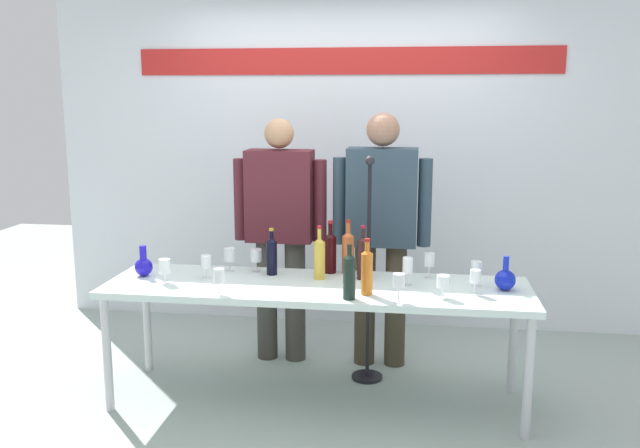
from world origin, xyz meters
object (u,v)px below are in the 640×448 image
at_px(wine_bottle_3, 330,251).
at_px(wine_glass_left_2, 256,256).
at_px(wine_bottle_1, 367,270).
at_px(wine_glass_left_3, 165,267).
at_px(display_table, 316,293).
at_px(decanter_blue_right, 505,279).
at_px(wine_glass_left_4, 206,262).
at_px(wine_bottle_2, 272,255).
at_px(presenter_right, 381,223).
at_px(wine_bottle_5, 349,275).
at_px(wine_bottle_4, 319,257).
at_px(wine_glass_right_5, 408,266).
at_px(wine_glass_right_1, 443,282).
at_px(wine_glass_left_0, 219,276).
at_px(presenter_left, 280,224).
at_px(wine_glass_left_1, 230,255).
at_px(microphone_stand, 368,308).
at_px(wine_bottle_0, 348,251).
at_px(wine_bottle_6, 363,257).
at_px(wine_glass_right_2, 399,281).
at_px(wine_glass_right_0, 477,269).
at_px(wine_glass_right_3, 429,260).
at_px(decanter_blue_left, 144,266).
at_px(wine_glass_right_4, 475,277).

distance_m(wine_bottle_3, wine_glass_left_2, 0.46).
height_order(wine_bottle_1, wine_glass_left_3, wine_bottle_1).
distance_m(display_table, wine_bottle_1, 0.39).
distance_m(decanter_blue_right, wine_glass_left_4, 1.75).
bearing_deg(wine_bottle_2, presenter_right, 35.05).
xyz_separation_m(presenter_right, wine_bottle_5, (-0.12, -0.89, -0.12)).
xyz_separation_m(wine_bottle_2, wine_bottle_3, (0.35, 0.09, 0.01)).
relative_size(wine_bottle_1, wine_bottle_4, 0.98).
bearing_deg(wine_bottle_4, decanter_blue_right, -4.58).
bearing_deg(wine_bottle_4, wine_glass_right_5, -7.47).
relative_size(presenter_right, wine_glass_left_4, 12.07).
bearing_deg(wine_bottle_5, wine_glass_right_1, 9.67).
height_order(wine_glass_left_0, wine_glass_left_3, wine_glass_left_0).
bearing_deg(display_table, presenter_left, 118.27).
relative_size(presenter_right, wine_glass_left_3, 11.82).
xyz_separation_m(wine_bottle_1, wine_glass_right_1, (0.42, -0.01, -0.05)).
relative_size(wine_glass_left_1, microphone_stand, 0.10).
relative_size(presenter_right, wine_glass_left_0, 11.64).
bearing_deg(wine_bottle_5, wine_bottle_1, 48.41).
xyz_separation_m(wine_bottle_0, wine_bottle_3, (-0.11, -0.01, -0.00)).
distance_m(wine_bottle_3, wine_bottle_6, 0.24).
xyz_separation_m(presenter_right, wine_bottle_6, (-0.08, -0.48, -0.12)).
height_order(display_table, wine_glass_left_1, wine_glass_left_1).
relative_size(wine_glass_right_1, wine_glass_right_2, 0.82).
bearing_deg(wine_bottle_3, microphone_stand, 22.33).
xyz_separation_m(wine_bottle_3, wine_glass_right_1, (0.67, -0.44, -0.05)).
xyz_separation_m(decanter_blue_right, wine_bottle_1, (-0.77, -0.20, 0.07)).
bearing_deg(wine_bottle_6, wine_bottle_2, 177.47).
bearing_deg(wine_bottle_3, wine_bottle_6, -29.21).
bearing_deg(wine_glass_right_0, wine_glass_left_2, 174.53).
bearing_deg(wine_bottle_4, presenter_right, 55.89).
bearing_deg(wine_bottle_6, wine_bottle_0, 128.37).
distance_m(wine_glass_right_5, microphone_stand, 0.54).
xyz_separation_m(wine_glass_left_4, wine_glass_right_0, (1.60, 0.06, 0.00)).
bearing_deg(wine_glass_left_3, decanter_blue_right, 3.91).
distance_m(presenter_right, wine_glass_left_4, 1.19).
bearing_deg(wine_glass_left_0, display_table, 28.58).
bearing_deg(wine_glass_left_4, wine_glass_left_2, 34.98).
relative_size(wine_bottle_5, wine_glass_right_5, 1.82).
bearing_deg(wine_glass_left_0, wine_bottle_6, 29.58).
bearing_deg(wine_glass_right_5, wine_glass_left_4, -179.57).
relative_size(decanter_blue_right, wine_glass_left_0, 1.34).
relative_size(wine_bottle_5, wine_glass_left_1, 2.07).
distance_m(wine_bottle_0, microphone_stand, 0.42).
bearing_deg(decanter_blue_right, wine_glass_right_3, 155.20).
xyz_separation_m(decanter_blue_left, wine_glass_left_2, (0.66, 0.19, 0.04)).
bearing_deg(wine_glass_right_4, wine_bottle_4, 167.66).
distance_m(wine_glass_right_3, wine_glass_right_4, 0.39).
bearing_deg(presenter_right, wine_glass_right_0, -42.54).
xyz_separation_m(display_table, decanter_blue_right, (1.08, 0.04, 0.12)).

